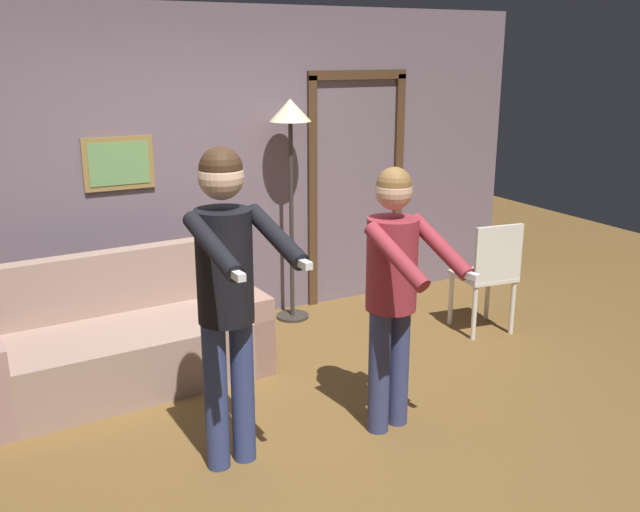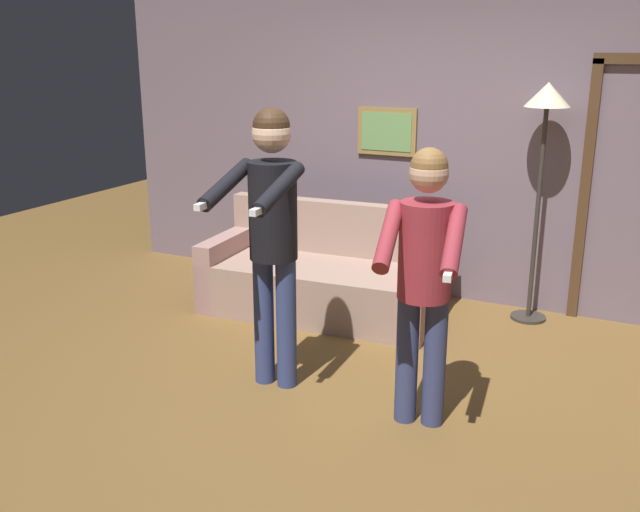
% 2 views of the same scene
% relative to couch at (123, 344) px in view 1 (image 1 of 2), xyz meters
% --- Properties ---
extents(ground_plane, '(12.00, 12.00, 0.00)m').
position_rel_couch_xyz_m(ground_plane, '(0.78, -1.24, -0.28)').
color(ground_plane, brown).
extents(back_wall_assembly, '(6.40, 0.10, 2.60)m').
position_rel_couch_xyz_m(back_wall_assembly, '(0.80, 0.83, 1.02)').
color(back_wall_assembly, slate).
rests_on(back_wall_assembly, ground_plane).
extents(couch, '(1.95, 0.96, 0.87)m').
position_rel_couch_xyz_m(couch, '(0.00, 0.00, 0.00)').
color(couch, gray).
rests_on(couch, ground_plane).
extents(torchiere_lamp, '(0.34, 0.34, 1.87)m').
position_rel_couch_xyz_m(torchiere_lamp, '(1.58, 0.57, 1.29)').
color(torchiere_lamp, '#332D28').
rests_on(torchiere_lamp, ground_plane).
extents(person_standing_left, '(0.46, 0.75, 1.79)m').
position_rel_couch_xyz_m(person_standing_left, '(0.29, -1.34, 0.82)').
color(person_standing_left, navy).
rests_on(person_standing_left, ground_plane).
extents(person_standing_right, '(0.50, 0.63, 1.62)m').
position_rel_couch_xyz_m(person_standing_right, '(1.29, -1.41, 0.69)').
color(person_standing_right, navy).
rests_on(person_standing_right, ground_plane).
extents(dining_chair_distant, '(0.47, 0.47, 0.93)m').
position_rel_couch_xyz_m(dining_chair_distant, '(2.84, -0.48, 0.25)').
color(dining_chair_distant, silver).
rests_on(dining_chair_distant, ground_plane).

